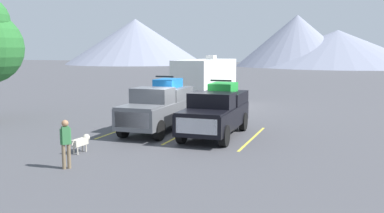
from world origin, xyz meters
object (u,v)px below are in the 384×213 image
pickup_truck_b (216,111)px  dog (82,141)px  pickup_truck_a (159,106)px  person_a (66,141)px  camper_trailer_a (206,80)px

pickup_truck_b → dog: pickup_truck_b is taller
dog → pickup_truck_b: bearing=51.1°
pickup_truck_a → dog: pickup_truck_a is taller
pickup_truck_a → dog: bearing=-101.0°
pickup_truck_b → person_a: bearing=-113.9°
pickup_truck_a → dog: (-1.00, -5.15, -0.80)m
pickup_truck_a → camper_trailer_a: 9.59m
dog → camper_trailer_a: bearing=88.8°
pickup_truck_a → pickup_truck_b: (3.06, -0.12, -0.05)m
person_a → dog: 2.37m
camper_trailer_a → pickup_truck_a: bearing=-85.9°
dog → pickup_truck_a: bearing=79.0°
person_a → dog: person_a is taller
camper_trailer_a → dog: bearing=-91.2°
camper_trailer_a → dog: 14.77m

